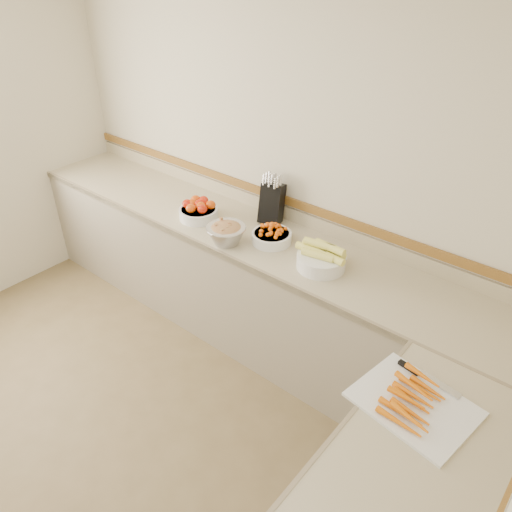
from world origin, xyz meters
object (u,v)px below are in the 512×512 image
Objects in this scene: tomato_bowl at (199,210)px; corn_bowl at (322,258)px; rhubarb_bowl at (226,233)px; knife_block at (272,202)px; cutting_board at (414,402)px; cherry_tomato_bowl at (272,235)px.

corn_bowl is at bearing 1.42° from tomato_bowl.
corn_bowl reaches higher than tomato_bowl.
corn_bowl is 0.66m from rhubarb_bowl.
knife_block is at bearing 34.56° from tomato_bowl.
rhubarb_bowl reaches higher than cutting_board.
knife_block is at bearing 84.24° from rhubarb_bowl.
knife_block is 1.09× the size of corn_bowl.
corn_bowl reaches higher than cutting_board.
cherry_tomato_bowl is 0.49× the size of cutting_board.
corn_bowl is 1.11m from cutting_board.
cherry_tomato_bowl is 0.30m from rhubarb_bowl.
rhubarb_bowl is 1.62m from cutting_board.
cutting_board is at bearing -31.42° from knife_block.
cherry_tomato_bowl reaches higher than cutting_board.
tomato_bowl is 1.07× the size of rhubarb_bowl.
knife_block is 1.37× the size of cherry_tomato_bowl.
corn_bowl is 1.27× the size of rhubarb_bowl.
rhubarb_bowl is (-0.04, -0.43, -0.07)m from knife_block.
knife_block reaches higher than rhubarb_bowl.
cherry_tomato_bowl and rhubarb_bowl have the same top height.
knife_block reaches higher than cherry_tomato_bowl.
corn_bowl is (0.60, -0.27, -0.08)m from knife_block.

